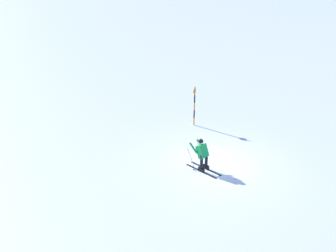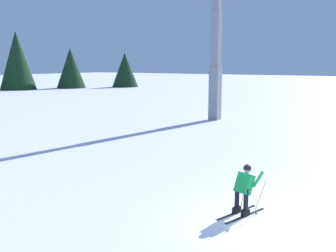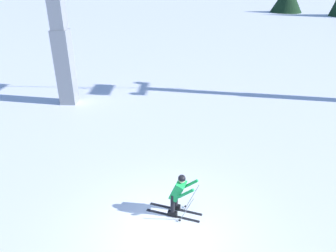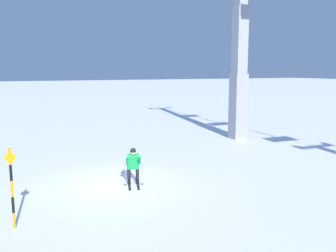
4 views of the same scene
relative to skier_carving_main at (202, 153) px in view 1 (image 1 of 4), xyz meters
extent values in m
plane|color=white|center=(-0.27, -0.80, -0.79)|extent=(260.00, 260.00, 0.00)
cube|color=black|center=(-0.07, 0.18, -0.78)|extent=(1.62, 0.55, 0.01)
cube|color=black|center=(-0.07, 0.18, -0.70)|extent=(0.30, 0.18, 0.16)
cylinder|color=black|center=(-0.07, 0.18, -0.31)|extent=(0.13, 0.13, 0.62)
cube|color=black|center=(-0.16, -0.12, -0.78)|extent=(1.62, 0.55, 0.01)
cube|color=black|center=(-0.16, -0.12, -0.70)|extent=(0.30, 0.18, 0.16)
cylinder|color=black|center=(-0.16, -0.12, -0.31)|extent=(0.13, 0.13, 0.62)
cube|color=green|center=(-0.01, 0.00, 0.09)|extent=(0.56, 0.53, 0.62)
sphere|color=beige|center=(0.10, -0.03, 0.47)|extent=(0.20, 0.20, 0.20)
sphere|color=black|center=(0.10, -0.03, 0.51)|extent=(0.22, 0.22, 0.22)
cylinder|color=green|center=(0.35, 0.14, 0.20)|extent=(0.47, 0.21, 0.41)
cylinder|color=gray|center=(0.39, 0.17, -0.37)|extent=(0.47, 0.04, 1.05)
cylinder|color=black|center=(0.23, 0.27, -0.74)|extent=(0.07, 0.07, 0.01)
cylinder|color=green|center=(0.22, -0.30, 0.20)|extent=(0.47, 0.21, 0.41)
cylinder|color=gray|center=(0.24, -0.36, -0.37)|extent=(0.41, 0.25, 1.05)
cylinder|color=black|center=(0.06, -0.35, -0.74)|extent=(0.07, 0.07, 0.01)
cylinder|color=orange|center=(2.35, -4.18, -0.57)|extent=(0.07, 0.07, 0.44)
cylinder|color=black|center=(2.35, -4.18, -0.12)|extent=(0.07, 0.07, 0.44)
cylinder|color=orange|center=(2.35, -4.18, 0.32)|extent=(0.07, 0.07, 0.44)
cylinder|color=black|center=(2.35, -4.18, 0.76)|extent=(0.07, 0.07, 0.44)
cylinder|color=orange|center=(2.35, -4.18, 1.21)|extent=(0.07, 0.07, 0.44)
cylinder|color=orange|center=(2.37, -4.18, 1.18)|extent=(0.01, 0.28, 0.28)
camera|label=1|loc=(-5.28, 12.39, 7.06)|focal=38.26mm
camera|label=2|loc=(-9.61, -3.82, 3.38)|focal=40.41mm
camera|label=3|loc=(-0.01, -7.40, 5.73)|focal=33.56mm
camera|label=4|loc=(12.65, -4.25, 3.46)|focal=39.53mm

